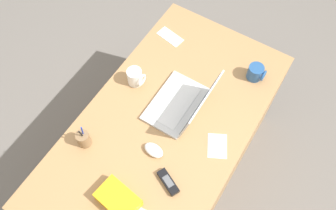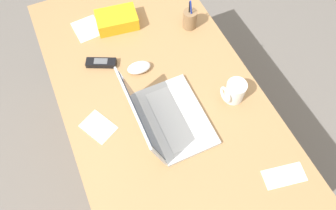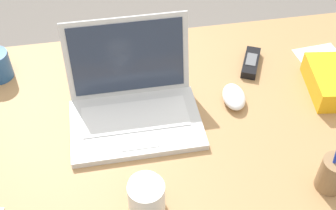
% 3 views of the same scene
% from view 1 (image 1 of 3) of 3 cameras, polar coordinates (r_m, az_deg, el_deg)
% --- Properties ---
extents(ground_plane, '(6.00, 6.00, 0.00)m').
position_cam_1_polar(ground_plane, '(2.52, -0.40, -10.57)').
color(ground_plane, slate).
extents(desk, '(1.50, 0.81, 0.74)m').
position_cam_1_polar(desk, '(2.18, -0.46, -7.44)').
color(desk, '#A87C4F').
rests_on(desk, ground).
extents(laptop, '(0.35, 0.28, 0.24)m').
position_cam_1_polar(laptop, '(1.84, 2.47, 0.15)').
color(laptop, silver).
rests_on(laptop, desk).
extents(computer_mouse, '(0.07, 0.11, 0.04)m').
position_cam_1_polar(computer_mouse, '(1.76, -2.28, -7.19)').
color(computer_mouse, white).
rests_on(computer_mouse, desk).
extents(coffee_mug_white, '(0.08, 0.09, 0.10)m').
position_cam_1_polar(coffee_mug_white, '(1.93, -5.22, 4.46)').
color(coffee_mug_white, white).
rests_on(coffee_mug_white, desk).
extents(coffee_mug_tall, '(0.08, 0.10, 0.09)m').
position_cam_1_polar(coffee_mug_tall, '(2.01, 13.82, 5.05)').
color(coffee_mug_tall, '#26518C').
rests_on(coffee_mug_tall, desk).
extents(cordless_phone, '(0.10, 0.14, 0.03)m').
position_cam_1_polar(cordless_phone, '(1.71, 0.02, -12.17)').
color(cordless_phone, black).
rests_on(cordless_phone, desk).
extents(pen_holder, '(0.06, 0.06, 0.17)m').
position_cam_1_polar(pen_holder, '(1.80, -13.29, -5.27)').
color(pen_holder, olive).
rests_on(pen_holder, desk).
extents(snack_bag, '(0.15, 0.21, 0.07)m').
position_cam_1_polar(snack_bag, '(1.68, -7.95, -14.69)').
color(snack_bag, '#F2AD19').
rests_on(snack_bag, desk).
extents(paper_note_near_laptop, '(0.10, 0.17, 0.00)m').
position_cam_1_polar(paper_note_near_laptop, '(2.15, 0.35, 10.83)').
color(paper_note_near_laptop, white).
rests_on(paper_note_near_laptop, desk).
extents(paper_note_right, '(0.16, 0.14, 0.00)m').
position_cam_1_polar(paper_note_right, '(1.80, 7.85, -6.48)').
color(paper_note_right, white).
rests_on(paper_note_right, desk).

